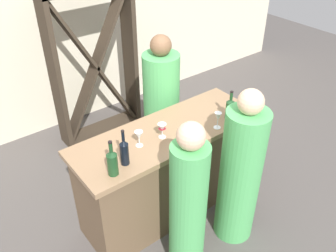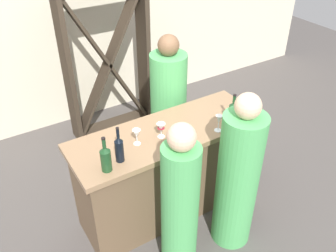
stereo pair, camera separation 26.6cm
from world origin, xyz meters
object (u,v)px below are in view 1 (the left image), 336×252
object	(u,v)px
person_left_guest	(240,174)
person_center_guest	(188,206)
wine_glass_near_left	(218,117)
wine_glass_near_center	(162,128)
person_server_behind	(162,110)
wine_bottle_second_left_near_black	(124,151)
wine_bottle_center_olive_green	(230,108)
wine_rack	(95,66)
wine_bottle_leftmost_olive_green	(112,162)
wine_glass_near_right	(139,136)

from	to	relation	value
person_left_guest	person_center_guest	size ratio (longest dim) A/B	1.04
wine_glass_near_left	wine_glass_near_center	xyz separation A→B (m)	(-0.48, 0.19, -0.02)
wine_glass_near_center	person_server_behind	bearing A→B (deg)	53.87
wine_bottle_second_left_near_black	wine_bottle_center_olive_green	distance (m)	1.13
wine_rack	wine_bottle_leftmost_olive_green	size ratio (longest dim) A/B	6.18
wine_rack	person_center_guest	bearing A→B (deg)	-100.34
wine_bottle_second_left_near_black	wine_glass_near_left	size ratio (longest dim) A/B	2.01
wine_glass_near_center	person_center_guest	xyz separation A→B (m)	(-0.17, -0.56, -0.37)
wine_bottle_center_olive_green	person_left_guest	distance (m)	0.63
wine_rack	wine_bottle_second_left_near_black	distance (m)	1.93
wine_bottle_leftmost_olive_green	wine_bottle_second_left_near_black	distance (m)	0.14
wine_bottle_second_left_near_black	person_left_guest	world-z (taller)	person_left_guest
wine_glass_near_center	wine_bottle_center_olive_green	bearing A→B (deg)	-11.19
wine_glass_near_right	person_center_guest	world-z (taller)	person_center_guest
wine_bottle_center_olive_green	wine_glass_near_right	xyz separation A→B (m)	(-0.91, 0.16, -0.01)
wine_glass_near_left	wine_bottle_leftmost_olive_green	bearing A→B (deg)	178.22
person_center_guest	person_left_guest	bearing A→B (deg)	-75.44
person_left_guest	wine_bottle_leftmost_olive_green	bearing A→B (deg)	89.24
wine_rack	person_server_behind	xyz separation A→B (m)	(0.26, -1.00, -0.23)
wine_glass_near_left	person_server_behind	world-z (taller)	person_server_behind
wine_bottle_center_olive_green	wine_glass_near_left	size ratio (longest dim) A/B	1.79
wine_bottle_leftmost_olive_green	wine_rack	bearing A→B (deg)	65.97
person_server_behind	wine_bottle_center_olive_green	bearing A→B (deg)	24.82
wine_bottle_leftmost_olive_green	person_center_guest	size ratio (longest dim) A/B	0.21
wine_bottle_second_left_near_black	person_left_guest	distance (m)	1.05
wine_rack	wine_bottle_leftmost_olive_green	world-z (taller)	wine_rack
person_center_guest	wine_glass_near_center	bearing A→B (deg)	-1.35
wine_bottle_leftmost_olive_green	person_center_guest	distance (m)	0.70
wine_bottle_leftmost_olive_green	wine_glass_near_left	size ratio (longest dim) A/B	1.94
wine_bottle_center_olive_green	person_left_guest	size ratio (longest dim) A/B	0.18
wine_bottle_second_left_near_black	wine_glass_near_left	world-z (taller)	wine_bottle_second_left_near_black
wine_glass_near_left	person_center_guest	xyz separation A→B (m)	(-0.65, -0.37, -0.39)
wine_bottle_leftmost_olive_green	wine_glass_near_left	distance (m)	1.06
wine_bottle_leftmost_olive_green	wine_glass_near_right	xyz separation A→B (m)	(0.35, 0.17, -0.01)
wine_bottle_center_olive_green	wine_glass_near_right	distance (m)	0.92
person_left_guest	person_server_behind	xyz separation A→B (m)	(0.09, 1.26, 0.01)
wine_glass_near_right	person_left_guest	distance (m)	0.94
wine_rack	wine_glass_near_left	distance (m)	1.90
wine_bottle_leftmost_olive_green	wine_bottle_center_olive_green	bearing A→B (deg)	0.82
wine_bottle_leftmost_olive_green	person_center_guest	bearing A→B (deg)	-44.55
wine_rack	wine_bottle_second_left_near_black	world-z (taller)	wine_rack
wine_bottle_second_left_near_black	person_server_behind	distance (m)	1.29
wine_glass_near_right	person_center_guest	distance (m)	0.69
wine_bottle_second_left_near_black	person_center_guest	size ratio (longest dim) A/B	0.21
person_server_behind	wine_glass_near_left	bearing A→B (deg)	11.04
wine_rack	wine_bottle_center_olive_green	world-z (taller)	wine_rack
wine_bottle_center_olive_green	wine_glass_near_left	bearing A→B (deg)	-165.91
wine_bottle_second_left_near_black	person_center_guest	bearing A→B (deg)	-58.71
person_center_guest	person_server_behind	world-z (taller)	person_server_behind
wine_bottle_second_left_near_black	wine_glass_near_right	size ratio (longest dim) A/B	2.21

